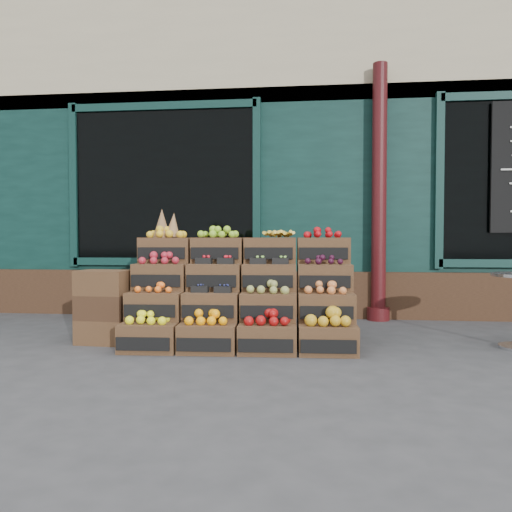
# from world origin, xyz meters

# --- Properties ---
(ground) EXTENTS (60.00, 60.00, 0.00)m
(ground) POSITION_xyz_m (0.00, 0.00, 0.00)
(ground) COLOR #39393B
(ground) RESTS_ON ground
(shop_facade) EXTENTS (12.00, 6.24, 4.80)m
(shop_facade) POSITION_xyz_m (0.00, 5.11, 2.40)
(shop_facade) COLOR #0C2B26
(shop_facade) RESTS_ON ground
(crate_display) EXTENTS (2.18, 1.13, 1.34)m
(crate_display) POSITION_xyz_m (-0.32, 0.52, 0.41)
(crate_display) COLOR #4B311D
(crate_display) RESTS_ON ground
(spare_crates) EXTENTS (0.50, 0.36, 0.72)m
(spare_crates) POSITION_xyz_m (-1.67, 0.34, 0.36)
(spare_crates) COLOR #4B311D
(spare_crates) RESTS_ON ground
(shopkeeper) EXTENTS (0.88, 0.76, 2.05)m
(shopkeeper) POSITION_xyz_m (-1.82, 2.95, 1.02)
(shopkeeper) COLOR #1D6821
(shopkeeper) RESTS_ON ground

